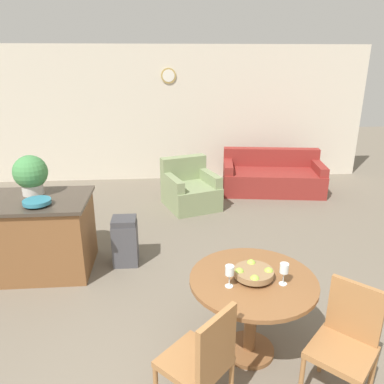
{
  "coord_description": "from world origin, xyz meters",
  "views": [
    {
      "loc": [
        -0.2,
        -1.56,
        2.44
      ],
      "look_at": [
        0.12,
        2.59,
        0.94
      ],
      "focal_mm": 35.0,
      "sensor_mm": 36.0,
      "label": 1
    }
  ],
  "objects": [
    {
      "name": "wall_back",
      "position": [
        -0.0,
        6.18,
        1.35
      ],
      "size": [
        8.0,
        0.09,
        2.7
      ],
      "color": "beige",
      "rests_on": "ground_plane"
    },
    {
      "name": "dining_table",
      "position": [
        0.5,
        1.02,
        0.58
      ],
      "size": [
        1.05,
        1.05,
        0.74
      ],
      "color": "brown",
      "rests_on": "ground_plane"
    },
    {
      "name": "dining_chair_near_left",
      "position": [
        0.02,
        0.44,
        0.51
      ],
      "size": [
        0.59,
        0.59,
        0.92
      ],
      "rotation": [
        0.0,
        0.0,
        7.07
      ],
      "color": "#9E6B3D",
      "rests_on": "ground_plane"
    },
    {
      "name": "dining_chair_near_right",
      "position": [
        1.09,
        0.55,
        0.51
      ],
      "size": [
        0.59,
        0.59,
        0.92
      ],
      "rotation": [
        0.0,
        0.0,
        8.65
      ],
      "color": "#9E6B3D",
      "rests_on": "ground_plane"
    },
    {
      "name": "fruit_bowl",
      "position": [
        0.5,
        1.02,
        0.8
      ],
      "size": [
        0.32,
        0.32,
        0.1
      ],
      "color": "olive",
      "rests_on": "dining_table"
    },
    {
      "name": "wine_glass_left",
      "position": [
        0.28,
        0.93,
        0.88
      ],
      "size": [
        0.07,
        0.07,
        0.18
      ],
      "color": "silver",
      "rests_on": "dining_table"
    },
    {
      "name": "wine_glass_right",
      "position": [
        0.72,
        0.93,
        0.88
      ],
      "size": [
        0.07,
        0.07,
        0.18
      ],
      "color": "silver",
      "rests_on": "dining_table"
    },
    {
      "name": "kitchen_island",
      "position": [
        -1.67,
        2.57,
        0.46
      ],
      "size": [
        1.18,
        0.88,
        0.92
      ],
      "color": "brown",
      "rests_on": "ground_plane"
    },
    {
      "name": "teal_bowl",
      "position": [
        -1.59,
        2.35,
        0.96
      ],
      "size": [
        0.3,
        0.3,
        0.07
      ],
      "color": "teal",
      "rests_on": "kitchen_island"
    },
    {
      "name": "potted_plant",
      "position": [
        -1.75,
        2.73,
        1.17
      ],
      "size": [
        0.39,
        0.39,
        0.47
      ],
      "color": "beige",
      "rests_on": "kitchen_island"
    },
    {
      "name": "trash_bin",
      "position": [
        -0.71,
        2.64,
        0.3
      ],
      "size": [
        0.3,
        0.29,
        0.61
      ],
      "color": "#47474C",
      "rests_on": "ground_plane"
    },
    {
      "name": "couch",
      "position": [
        1.88,
        5.19,
        0.27
      ],
      "size": [
        1.97,
        1.18,
        0.77
      ],
      "rotation": [
        0.0,
        0.0,
        -0.14
      ],
      "color": "maroon",
      "rests_on": "ground_plane"
    },
    {
      "name": "armchair",
      "position": [
        0.24,
        4.53,
        0.28
      ],
      "size": [
        1.05,
        1.09,
        0.81
      ],
      "rotation": [
        0.0,
        0.0,
        0.33
      ],
      "color": "gray",
      "rests_on": "ground_plane"
    }
  ]
}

